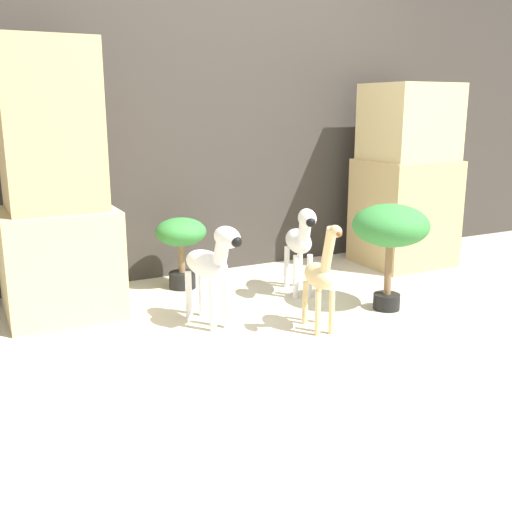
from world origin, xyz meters
TOP-DOWN VIEW (x-y plane):
  - ground_plane at (0.00, 0.00)m, footprint 14.00×14.00m
  - wall_back at (0.00, 1.49)m, footprint 6.40×0.08m
  - rock_pillar_left at (-1.29, 0.98)m, footprint 0.64×0.59m
  - rock_pillar_right at (1.29, 0.98)m, footprint 0.64×0.59m
  - zebra_right at (0.15, 0.64)m, footprint 0.26×0.50m
  - zebra_left at (-0.58, 0.37)m, footprint 0.21×0.51m
  - giraffe_figurine at (-0.08, 0.04)m, footprint 0.18×0.40m
  - potted_palm_front at (-0.48, 1.14)m, footprint 0.34×0.34m
  - potted_palm_back at (0.48, 0.15)m, footprint 0.46×0.46m

SIDE VIEW (x-z plane):
  - ground_plane at x=0.00m, z-range 0.00..0.00m
  - giraffe_figurine at x=-0.08m, z-range 0.00..0.63m
  - potted_palm_front at x=-0.48m, z-range 0.10..0.58m
  - zebra_right at x=0.15m, z-range 0.07..0.67m
  - zebra_left at x=-0.58m, z-range 0.07..0.67m
  - potted_palm_back at x=0.48m, z-range 0.17..0.82m
  - rock_pillar_right at x=1.29m, z-range -0.03..1.34m
  - rock_pillar_left at x=-1.29m, z-range -0.08..1.49m
  - wall_back at x=0.00m, z-range 0.00..2.20m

